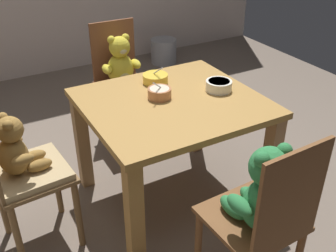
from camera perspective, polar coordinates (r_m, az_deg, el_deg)
name	(u,v)px	position (r m, az deg, el deg)	size (l,w,h in m)	color
ground_plane	(172,198)	(2.72, 0.52, -10.19)	(5.20, 5.20, 0.04)	#6F6155
dining_table	(172,120)	(2.37, 0.59, 0.82)	(1.00, 0.91, 0.71)	#A27639
teddy_chair_far_center	(121,71)	(3.08, -6.68, 7.80)	(0.39, 0.42, 0.93)	brown
teddy_chair_near_front	(263,202)	(1.79, 13.39, -10.52)	(0.41, 0.41, 0.95)	brown
teddy_chair_near_left	(20,164)	(2.18, -20.31, -5.10)	(0.42, 0.42, 0.88)	brown
porridge_bowl_yellow_far_center	(155,78)	(2.52, -1.81, 6.82)	(0.16, 0.17, 0.13)	yellow
porridge_bowl_white_near_right	(219,85)	(2.44, 7.26, 5.78)	(0.16, 0.16, 0.06)	white
porridge_bowl_terracotta_center	(160,93)	(2.33, -1.22, 4.75)	(0.14, 0.14, 0.13)	#B9754B
metal_pail	(164,51)	(4.77, -0.62, 10.64)	(0.30, 0.30, 0.28)	#93969B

